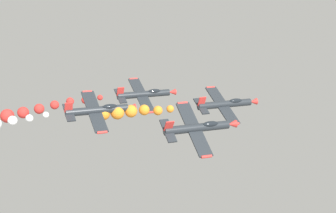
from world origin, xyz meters
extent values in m
cylinder|color=#23282D|center=(0.23, 9.35, 80.71)|extent=(1.47, 9.00, 1.47)
cone|color=red|center=(0.23, 14.45, 80.71)|extent=(1.40, 1.20, 1.40)
cube|color=#23282D|center=(0.19, 8.95, 80.62)|extent=(8.34, 1.90, 4.22)
cylinder|color=red|center=(-3.94, 8.95, 82.65)|extent=(0.48, 1.40, 0.48)
cylinder|color=red|center=(4.32, 8.95, 78.59)|extent=(0.48, 1.40, 0.48)
cube|color=#23282D|center=(0.26, 5.35, 80.76)|extent=(3.49, 1.20, 1.84)
cube|color=red|center=(0.66, 5.25, 81.58)|extent=(0.83, 1.10, 1.50)
ellipsoid|color=black|center=(0.45, 11.15, 81.16)|extent=(1.03, 2.20, 0.98)
sphere|color=orange|center=(0.14, 2.35, 80.83)|extent=(0.91, 0.91, 0.91)
sphere|color=orange|center=(-0.01, 0.35, 80.69)|extent=(1.14, 1.14, 1.14)
sphere|color=orange|center=(0.11, -1.66, 80.65)|extent=(1.41, 1.41, 1.41)
sphere|color=orange|center=(-0.25, -3.66, 80.83)|extent=(1.58, 1.58, 1.58)
sphere|color=orange|center=(-0.33, -5.66, 80.81)|extent=(1.84, 1.84, 1.84)
sphere|color=orange|center=(-0.50, -7.66, 80.74)|extent=(2.01, 2.01, 2.01)
sphere|color=orange|center=(-0.89, -9.66, 80.72)|extent=(2.01, 2.01, 2.01)
cylinder|color=#23282D|center=(-9.93, -0.39, 81.09)|extent=(1.47, 9.00, 1.47)
cone|color=red|center=(-9.93, 4.71, 81.09)|extent=(1.40, 1.20, 1.40)
cube|color=#23282D|center=(-9.97, -0.79, 81.01)|extent=(8.33, 1.90, 4.23)
cylinder|color=red|center=(-14.10, -0.79, 83.04)|extent=(0.48, 1.40, 0.48)
cylinder|color=red|center=(-5.85, -0.79, 78.97)|extent=(0.48, 1.40, 0.48)
cube|color=#23282D|center=(-9.91, -4.39, 81.14)|extent=(3.49, 1.20, 1.84)
cube|color=red|center=(-9.50, -4.49, 81.96)|extent=(0.83, 1.10, 1.50)
ellipsoid|color=black|center=(-9.71, 1.41, 81.54)|extent=(1.03, 2.20, 0.98)
sphere|color=red|center=(-10.05, -7.77, 81.09)|extent=(0.90, 0.90, 0.90)
sphere|color=red|center=(-10.22, -10.14, 80.84)|extent=(1.23, 1.23, 1.23)
sphere|color=red|center=(-10.54, -12.52, 80.76)|extent=(1.25, 1.25, 1.25)
sphere|color=red|center=(-10.96, -14.89, 80.29)|extent=(1.42, 1.42, 1.42)
sphere|color=red|center=(-11.30, -17.27, 79.79)|extent=(1.62, 1.62, 1.62)
sphere|color=red|center=(-12.18, -19.65, 79.20)|extent=(1.83, 1.83, 1.83)
sphere|color=red|center=(-12.75, -22.02, 78.75)|extent=(2.18, 2.18, 2.18)
cylinder|color=#23282D|center=(11.08, -0.42, 80.66)|extent=(1.53, 9.00, 1.53)
cone|color=red|center=(11.08, 4.68, 80.66)|extent=(1.45, 1.20, 1.45)
cube|color=#23282D|center=(11.02, -0.82, 80.57)|extent=(7.71, 1.90, 5.33)
cylinder|color=red|center=(7.22, -0.82, 83.16)|extent=(0.50, 1.40, 0.50)
cylinder|color=red|center=(14.82, -0.82, 77.99)|extent=(0.50, 1.40, 0.50)
cube|color=#23282D|center=(11.11, -4.42, 80.70)|extent=(3.24, 1.20, 2.29)
cube|color=red|center=(11.62, -4.52, 81.45)|extent=(1.02, 1.10, 1.40)
ellipsoid|color=black|center=(11.36, 1.38, 81.07)|extent=(1.06, 2.20, 1.03)
cylinder|color=#23282D|center=(-0.50, -10.63, 81.33)|extent=(1.47, 9.00, 1.47)
cone|color=red|center=(-0.50, -5.53, 81.33)|extent=(1.40, 1.20, 1.40)
cube|color=#23282D|center=(-0.55, -11.03, 81.24)|extent=(8.32, 1.90, 4.25)
cylinder|color=red|center=(-4.67, -11.03, 83.29)|extent=(0.48, 1.40, 0.48)
cylinder|color=red|center=(3.57, -11.03, 79.20)|extent=(0.48, 1.40, 0.48)
cube|color=#23282D|center=(-0.48, -14.63, 81.38)|extent=(3.48, 1.20, 1.85)
cube|color=red|center=(-0.07, -14.73, 82.20)|extent=(0.84, 1.10, 1.50)
ellipsoid|color=black|center=(-0.28, -8.83, 81.78)|extent=(1.03, 2.20, 0.98)
sphere|color=white|center=(-0.37, -17.83, 81.35)|extent=(0.87, 0.87, 0.87)
sphere|color=white|center=(-0.45, -20.02, 81.05)|extent=(1.06, 1.06, 1.06)
sphere|color=white|center=(-0.62, -22.22, 80.90)|extent=(1.32, 1.32, 1.32)
camera|label=1|loc=(68.91, -27.53, 98.08)|focal=54.86mm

